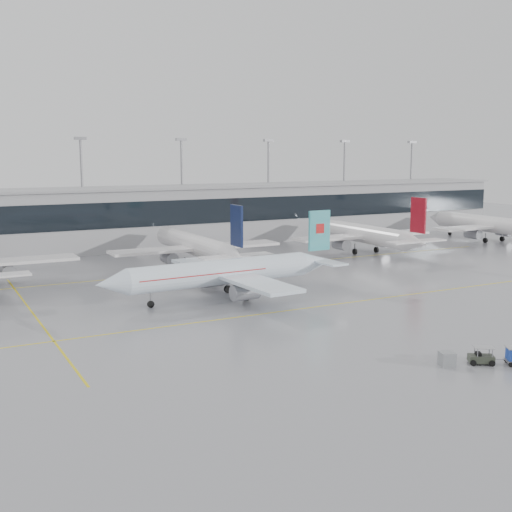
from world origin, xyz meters
TOP-DOWN VIEW (x-y plane):
  - ground at (0.00, 0.00)m, footprint 320.00×320.00m
  - taxi_line_main at (0.00, 0.00)m, footprint 120.00×0.25m
  - taxi_line_north at (0.00, 30.00)m, footprint 120.00×0.25m
  - taxi_line_cross at (-30.00, 15.00)m, footprint 0.25×60.00m
  - terminal at (0.00, 62.00)m, footprint 180.00×15.00m
  - terminal_glass at (0.00, 54.45)m, footprint 180.00×0.20m
  - terminal_roof at (0.00, 62.00)m, footprint 182.00×16.00m
  - light_masts at (0.00, 68.00)m, footprint 156.40×1.00m
  - air_canada_jet at (-5.15, 9.95)m, footprint 35.64×28.29m
  - parked_jet_c at (-0.00, 33.69)m, footprint 29.64×36.96m
  - parked_jet_d at (35.00, 33.69)m, footprint 29.64×36.96m
  - parked_jet_e at (70.00, 33.69)m, footprint 29.64×36.96m
  - baggage_tug at (3.38, -25.89)m, footprint 3.24×2.44m
  - gse_unit at (0.19, -24.84)m, footprint 1.64×1.58m

SIDE VIEW (x-z plane):
  - ground at x=0.00m, z-range 0.00..0.00m
  - taxi_line_main at x=0.00m, z-range 0.00..0.01m
  - taxi_line_north at x=0.00m, z-range 0.00..0.01m
  - taxi_line_cross at x=-30.00m, z-range 0.00..0.01m
  - baggage_tug at x=3.38m, z-range -0.24..1.40m
  - gse_unit at x=0.19m, z-range 0.00..1.31m
  - air_canada_jet at x=-5.15m, z-range -2.04..9.05m
  - parked_jet_c at x=0.00m, z-range -2.15..9.57m
  - parked_jet_d at x=35.00m, z-range -2.15..9.57m
  - parked_jet_e at x=70.00m, z-range -2.15..9.57m
  - terminal at x=0.00m, z-range 0.00..12.00m
  - terminal_glass at x=0.00m, z-range 5.00..10.00m
  - terminal_roof at x=0.00m, z-range 12.00..12.40m
  - light_masts at x=0.00m, z-range 2.04..24.64m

